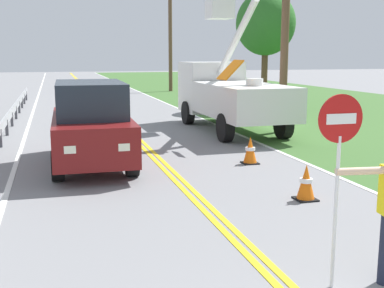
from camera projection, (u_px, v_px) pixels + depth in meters
name	position (u px, v px, depth m)	size (l,w,h in m)	color
grass_verge_right	(345.00, 110.00, 24.93)	(16.00, 110.00, 0.01)	#3D662D
centerline_yellow_left	(113.00, 118.00, 21.82)	(0.11, 110.00, 0.01)	yellow
centerline_yellow_right	(117.00, 117.00, 21.87)	(0.11, 110.00, 0.01)	yellow
edge_line_right	(193.00, 115.00, 22.80)	(0.12, 110.00, 0.01)	silver
edge_line_left	(30.00, 120.00, 20.89)	(0.12, 110.00, 0.01)	silver
stop_sign_paddle	(339.00, 148.00, 5.64)	(0.56, 0.04, 2.33)	silver
utility_bucket_truck	(227.00, 92.00, 18.28)	(2.67, 6.84, 4.89)	silver
oncoming_suv_nearest	(91.00, 124.00, 12.33)	(1.99, 4.64, 2.10)	maroon
utility_pole_near	(286.00, 13.00, 17.07)	(1.80, 0.28, 7.96)	brown
utility_pole_mid	(170.00, 34.00, 36.76)	(1.80, 0.28, 8.13)	brown
traffic_cone_lead	(306.00, 183.00, 9.46)	(0.40, 0.40, 0.70)	orange
traffic_cone_mid	(250.00, 151.00, 12.62)	(0.40, 0.40, 0.70)	orange
guardrail_left_shoulder	(3.00, 125.00, 15.87)	(0.10, 32.00, 0.71)	#9EA0A3
roadside_tree_verge	(266.00, 24.00, 24.83)	(3.00, 3.00, 5.90)	brown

